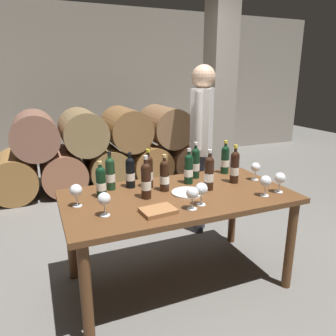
{
  "coord_description": "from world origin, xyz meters",
  "views": [
    {
      "loc": [
        -0.95,
        -2.06,
        1.63
      ],
      "look_at": [
        0.0,
        0.2,
        0.91
      ],
      "focal_mm": 34.53,
      "sensor_mm": 36.0,
      "label": 1
    }
  ],
  "objects": [
    {
      "name": "tasting_notebook",
      "position": [
        -0.26,
        -0.26,
        0.77
      ],
      "size": [
        0.23,
        0.18,
        0.03
      ],
      "primitive_type": "cube",
      "rotation": [
        0.0,
        0.0,
        0.1
      ],
      "color": "#936038",
      "rests_on": "dining_table"
    },
    {
      "name": "sommelier_presenting",
      "position": [
        0.6,
        0.75,
        1.04
      ],
      "size": [
        0.34,
        0.4,
        1.72
      ],
      "color": "#383842",
      "rests_on": "ground_plane"
    },
    {
      "name": "wine_bottle_5",
      "position": [
        0.61,
        0.32,
        0.89
      ],
      "size": [
        0.07,
        0.07,
        0.3
      ],
      "color": "black",
      "rests_on": "dining_table"
    },
    {
      "name": "wine_bottle_7",
      "position": [
        -0.25,
        0.02,
        0.9
      ],
      "size": [
        0.07,
        0.07,
        0.32
      ],
      "color": "black",
      "rests_on": "dining_table"
    },
    {
      "name": "cellar_back_wall",
      "position": [
        0.0,
        4.2,
        1.4
      ],
      "size": [
        10.0,
        0.24,
        2.8
      ],
      "primitive_type": "cube",
      "color": "gray",
      "rests_on": "ground_plane"
    },
    {
      "name": "wine_bottle_10",
      "position": [
        -0.16,
        0.23,
        0.89
      ],
      "size": [
        0.07,
        0.07,
        0.31
      ],
      "color": "black",
      "rests_on": "dining_table"
    },
    {
      "name": "wine_bottle_4",
      "position": [
        -0.54,
        0.16,
        0.88
      ],
      "size": [
        0.07,
        0.07,
        0.27
      ],
      "color": "black",
      "rests_on": "dining_table"
    },
    {
      "name": "wine_glass_6",
      "position": [
        -0.59,
        -0.17,
        0.87
      ],
      "size": [
        0.08,
        0.08,
        0.16
      ],
      "color": "white",
      "rests_on": "dining_table"
    },
    {
      "name": "wine_bottle_1",
      "position": [
        0.26,
        -0.0,
        0.9
      ],
      "size": [
        0.07,
        0.07,
        0.32
      ],
      "color": "black",
      "rests_on": "dining_table"
    },
    {
      "name": "serving_plate",
      "position": [
        0.07,
        -0.02,
        0.77
      ],
      "size": [
        0.24,
        0.24,
        0.01
      ],
      "primitive_type": "cylinder",
      "color": "white",
      "rests_on": "dining_table"
    },
    {
      "name": "wine_glass_3",
      "position": [
        0.06,
        -0.25,
        0.87
      ],
      "size": [
        0.09,
        0.09,
        0.16
      ],
      "color": "white",
      "rests_on": "dining_table"
    },
    {
      "name": "stone_pillar",
      "position": [
        1.3,
        1.6,
        1.3
      ],
      "size": [
        0.32,
        0.32,
        2.6
      ],
      "primitive_type": "cube",
      "color": "gray",
      "rests_on": "ground_plane"
    },
    {
      "name": "wine_bottle_0",
      "position": [
        0.18,
        0.19,
        0.89
      ],
      "size": [
        0.07,
        0.07,
        0.29
      ],
      "color": "black",
      "rests_on": "dining_table"
    },
    {
      "name": "wine_glass_5",
      "position": [
        0.74,
        0.05,
        0.87
      ],
      "size": [
        0.08,
        0.08,
        0.15
      ],
      "color": "white",
      "rests_on": "dining_table"
    },
    {
      "name": "wine_glass_0",
      "position": [
        0.72,
        -0.26,
        0.87
      ],
      "size": [
        0.08,
        0.08,
        0.16
      ],
      "color": "white",
      "rests_on": "dining_table"
    },
    {
      "name": "wine_glass_4",
      "position": [
        0.57,
        -0.28,
        0.87
      ],
      "size": [
        0.08,
        0.08,
        0.16
      ],
      "color": "white",
      "rests_on": "dining_table"
    },
    {
      "name": "wine_bottle_9",
      "position": [
        0.54,
        0.07,
        0.9
      ],
      "size": [
        0.07,
        0.07,
        0.32
      ],
      "color": "black",
      "rests_on": "dining_table"
    },
    {
      "name": "wine_bottle_8",
      "position": [
        -0.07,
        0.11,
        0.88
      ],
      "size": [
        0.07,
        0.07,
        0.29
      ],
      "color": "black",
      "rests_on": "dining_table"
    },
    {
      "name": "wine_bottle_3",
      "position": [
        0.3,
        0.31,
        0.89
      ],
      "size": [
        0.07,
        0.07,
        0.31
      ],
      "color": "black",
      "rests_on": "dining_table"
    },
    {
      "name": "ground_plane",
      "position": [
        0.0,
        0.0,
        0.0
      ],
      "size": [
        14.0,
        14.0,
        0.0
      ],
      "primitive_type": "plane",
      "color": "#66635E"
    },
    {
      "name": "dining_table",
      "position": [
        0.0,
        0.0,
        0.67
      ],
      "size": [
        1.7,
        0.9,
        0.76
      ],
      "color": "brown",
      "rests_on": "ground_plane"
    },
    {
      "name": "wine_glass_1",
      "position": [
        -0.03,
        -0.29,
        0.87
      ],
      "size": [
        0.08,
        0.08,
        0.16
      ],
      "color": "white",
      "rests_on": "dining_table"
    },
    {
      "name": "barrel_stack",
      "position": [
        0.0,
        2.6,
        0.54
      ],
      "size": [
        3.12,
        0.9,
        1.15
      ],
      "color": "olive",
      "rests_on": "ground_plane"
    },
    {
      "name": "wine_glass_2",
      "position": [
        -0.73,
        0.06,
        0.87
      ],
      "size": [
        0.08,
        0.08,
        0.16
      ],
      "color": "white",
      "rests_on": "dining_table"
    },
    {
      "name": "wine_bottle_2",
      "position": [
        -0.29,
        0.28,
        0.89
      ],
      "size": [
        0.07,
        0.07,
        0.29
      ],
      "color": "black",
      "rests_on": "dining_table"
    },
    {
      "name": "wine_bottle_6",
      "position": [
        -0.44,
        0.3,
        0.89
      ],
      "size": [
        0.07,
        0.07,
        0.3
      ],
      "color": "#19381E",
      "rests_on": "dining_table"
    }
  ]
}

